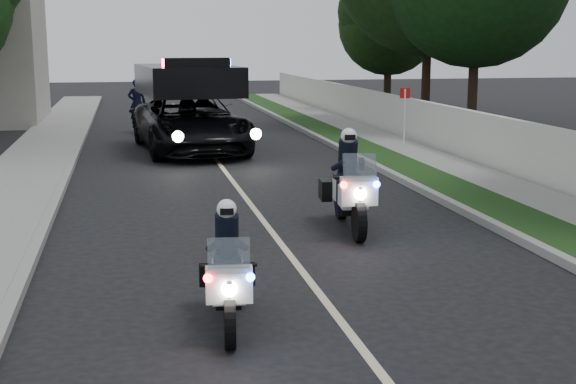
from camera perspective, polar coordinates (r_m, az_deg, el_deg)
The scene contains 17 objects.
ground at distance 10.26m, azimuth 3.46°, elevation -8.85°, with size 120.00×120.00×0.00m, color black.
curb_right at distance 20.71m, azimuth 7.30°, elevation 1.38°, with size 0.20×60.00×0.15m, color gray.
grass_verge at distance 20.94m, azimuth 9.12°, elevation 1.44°, with size 1.20×60.00×0.16m, color #193814.
sidewalk_right at distance 21.43m, azimuth 12.38°, elevation 1.54°, with size 1.40×60.00×0.16m, color gray.
property_wall at distance 21.76m, azimuth 14.86°, elevation 3.35°, with size 0.22×60.00×1.50m, color beige.
curb_left at distance 19.68m, azimuth -15.93°, elevation 0.55°, with size 0.20×60.00×0.15m, color gray.
sidewalk_left at distance 19.80m, azimuth -19.10°, elevation 0.43°, with size 2.00×60.00×0.16m, color gray.
lane_marking at distance 19.80m, azimuth -4.01°, elevation 0.79°, with size 0.12×50.00×0.01m, color #BFB78C.
police_moto_left at distance 9.97m, azimuth -4.31°, elevation -9.47°, with size 0.64×1.84×1.56m, color silver, non-canonical shape.
police_moto_right at distance 14.79m, azimuth 4.42°, elevation -2.69°, with size 0.78×2.22×1.89m, color silver, non-canonical shape.
police_suv at distance 25.25m, azimuth -6.98°, elevation 2.92°, with size 3.02×6.52×3.17m, color black.
bicycle at distance 30.72m, azimuth -10.77°, elevation 4.22°, with size 0.65×1.86×0.97m, color black.
cyclist at distance 30.72m, azimuth -10.77°, elevation 4.22°, with size 0.67×0.44×1.85m, color black.
sign_post at distance 25.26m, azimuth 8.33°, elevation 2.89°, with size 0.32×0.32×2.07m, color #A80C0F, non-canonical shape.
tree_right_c at distance 30.79m, azimuth 13.04°, elevation 4.14°, with size 6.78×6.78×11.30m, color #133510, non-canonical shape.
tree_right_d at distance 33.03m, azimuth 9.81°, elevation 4.70°, with size 7.79×7.79×12.98m, color #1C3B13, non-canonical shape.
tree_right_e at distance 39.70m, azimuth 7.14°, elevation 5.79°, with size 4.92×4.92×8.21m, color #173310, non-canonical shape.
Camera 1 is at (-2.52, -9.33, 3.46)m, focal length 49.29 mm.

